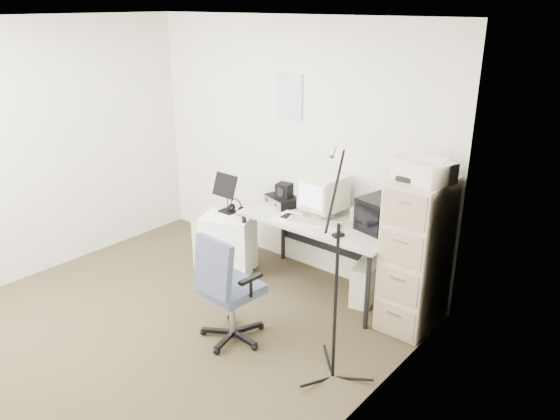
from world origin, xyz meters
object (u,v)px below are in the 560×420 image
Objects in this scene: filing_cabinet at (416,255)px; desk at (320,255)px; side_cart at (229,244)px; office_chair at (231,287)px.

filing_cabinet is 0.87× the size of desk.
desk reaches higher than side_cart.
filing_cabinet is at bearing -14.04° from side_cart.
desk is at bearing -178.19° from filing_cabinet.
filing_cabinet is at bearing 1.81° from desk.
filing_cabinet is 2.14× the size of side_cart.
side_cart is (-0.94, -0.28, -0.06)m from desk.
office_chair is at bearing -67.24° from side_cart.
office_chair is (-1.02, -1.15, -0.17)m from filing_cabinet.
office_chair is at bearing -131.72° from filing_cabinet.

